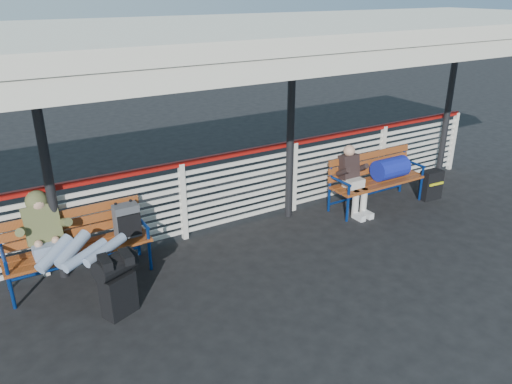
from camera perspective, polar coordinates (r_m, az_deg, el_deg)
ground at (r=6.24m, az=-0.85°, el=-12.26°), size 60.00×60.00×0.00m
fence at (r=7.42m, az=-8.35°, el=-0.72°), size 12.08×0.08×1.24m
canopy at (r=5.92m, az=-5.50°, el=17.40°), size 12.60×3.60×3.16m
luggage_stack at (r=6.00m, az=-15.58°, el=-9.88°), size 0.54×0.42×0.78m
bench_left at (r=6.81m, az=-18.29°, el=-4.56°), size 1.80×0.56×0.92m
bench_right at (r=8.87m, az=14.35°, el=2.33°), size 1.80×0.56×0.92m
traveler_man at (r=6.40m, az=-20.56°, el=-5.67°), size 0.94×1.63×0.77m
companion_person at (r=8.41m, az=11.03°, el=1.46°), size 0.32×0.66×1.15m
suitcase_side at (r=9.45m, az=19.36°, el=0.79°), size 0.40×0.26×0.53m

